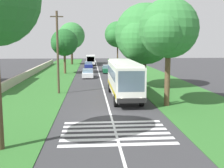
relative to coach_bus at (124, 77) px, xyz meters
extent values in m
plane|color=#333335|center=(-7.20, 1.80, -2.15)|extent=(160.00, 160.00, 0.00)
cube|color=#2D6628|center=(7.80, 10.00, -2.13)|extent=(120.00, 8.00, 0.04)
cube|color=#2D6628|center=(7.80, -6.40, -2.13)|extent=(120.00, 8.00, 0.04)
cube|color=silver|center=(7.80, 1.80, -2.14)|extent=(110.00, 0.16, 0.01)
cube|color=silver|center=(-0.03, 0.00, -0.05)|extent=(11.00, 2.50, 2.90)
cube|color=slate|center=(0.27, 0.00, 0.48)|extent=(9.68, 2.54, 0.85)
cube|color=slate|center=(-5.49, 0.00, 0.30)|extent=(0.08, 2.20, 1.74)
cube|color=#B29E19|center=(-0.03, 0.00, -1.05)|extent=(10.78, 2.53, 0.36)
cube|color=silver|center=(-0.03, 0.00, 1.49)|extent=(10.56, 2.30, 0.18)
cube|color=black|center=(-5.61, 0.00, -1.28)|extent=(0.16, 2.40, 0.40)
sphere|color=#F2EDCC|center=(-5.55, 0.80, -1.15)|extent=(0.24, 0.24, 0.24)
sphere|color=#F2EDCC|center=(-5.55, -0.81, -1.15)|extent=(0.24, 0.24, 0.24)
cylinder|color=black|center=(-3.93, 1.15, -1.60)|extent=(1.10, 0.32, 1.10)
cylinder|color=black|center=(3.47, 1.15, -1.60)|extent=(1.10, 0.32, 1.10)
cylinder|color=black|center=(-3.93, -1.15, -1.60)|extent=(1.10, 0.32, 1.10)
cylinder|color=black|center=(3.47, -1.15, -1.60)|extent=(1.10, 0.32, 1.10)
cube|color=silver|center=(-13.29, 1.80, -2.14)|extent=(0.45, 6.80, 0.01)
cube|color=silver|center=(-12.39, 1.80, -2.14)|extent=(0.45, 6.80, 0.01)
cube|color=silver|center=(-11.49, 1.80, -2.14)|extent=(0.45, 6.80, 0.01)
cube|color=silver|center=(-10.59, 1.80, -2.14)|extent=(0.45, 6.80, 0.01)
cube|color=silver|center=(-9.69, 1.80, -2.14)|extent=(0.45, 6.80, 0.01)
cube|color=silver|center=(-8.79, 1.80, -2.14)|extent=(0.45, 6.80, 0.01)
cube|color=silver|center=(17.13, 3.79, -1.62)|extent=(4.30, 1.75, 0.70)
cube|color=slate|center=(17.03, 3.79, -0.99)|extent=(2.00, 1.61, 0.55)
cylinder|color=black|center=(15.78, 4.57, -1.83)|extent=(0.64, 0.22, 0.64)
cylinder|color=black|center=(18.48, 4.57, -1.83)|extent=(0.64, 0.22, 0.64)
cylinder|color=black|center=(15.78, 3.01, -1.83)|extent=(0.64, 0.22, 0.64)
cylinder|color=black|center=(18.48, 3.01, -1.83)|extent=(0.64, 0.22, 0.64)
cube|color=#145933|center=(24.32, 0.23, -1.62)|extent=(4.30, 1.75, 0.70)
cube|color=slate|center=(24.22, 0.23, -0.99)|extent=(2.00, 1.61, 0.55)
cylinder|color=black|center=(22.97, 1.01, -1.83)|extent=(0.64, 0.22, 0.64)
cylinder|color=black|center=(25.67, 1.01, -1.83)|extent=(0.64, 0.22, 0.64)
cylinder|color=black|center=(22.97, -0.55, -1.83)|extent=(0.64, 0.22, 0.64)
cylinder|color=black|center=(25.67, -0.55, -1.83)|extent=(0.64, 0.22, 0.64)
cube|color=navy|center=(34.23, 3.75, -1.62)|extent=(4.30, 1.75, 0.70)
cube|color=slate|center=(34.13, 3.75, -0.99)|extent=(2.00, 1.61, 0.55)
cylinder|color=black|center=(32.88, 4.53, -1.83)|extent=(0.64, 0.22, 0.64)
cylinder|color=black|center=(35.58, 4.53, -1.83)|extent=(0.64, 0.22, 0.64)
cylinder|color=black|center=(32.88, 2.97, -1.83)|extent=(0.64, 0.22, 0.64)
cylinder|color=black|center=(35.58, 2.97, -1.83)|extent=(0.64, 0.22, 0.64)
cube|color=silver|center=(41.66, 3.30, -0.67)|extent=(6.00, 2.10, 2.10)
cube|color=slate|center=(41.86, 3.30, -0.29)|extent=(5.04, 2.13, 0.70)
cube|color=slate|center=(38.69, 3.30, -0.46)|extent=(0.06, 1.76, 1.18)
cylinder|color=black|center=(39.76, 4.25, -1.77)|extent=(0.76, 0.24, 0.76)
cylinder|color=black|center=(43.56, 4.25, -1.77)|extent=(0.76, 0.24, 0.76)
cylinder|color=black|center=(39.76, 2.35, -1.77)|extent=(0.76, 0.24, 0.76)
cylinder|color=black|center=(43.56, 2.35, -1.77)|extent=(0.76, 0.24, 0.76)
sphere|color=#286B2D|center=(-12.07, 8.14, 5.30)|extent=(2.90, 2.90, 2.90)
cylinder|color=#3D2D1E|center=(45.04, 8.06, 0.61)|extent=(0.54, 0.54, 5.43)
sphere|color=#337A38|center=(45.04, 8.06, 5.17)|extent=(6.72, 6.72, 6.72)
sphere|color=#337A38|center=(47.06, 8.06, 4.67)|extent=(4.22, 4.22, 4.22)
sphere|color=#337A38|center=(43.36, 9.07, 4.67)|extent=(3.93, 3.93, 3.93)
cylinder|color=brown|center=(23.38, 7.96, 0.01)|extent=(0.42, 0.42, 4.24)
sphere|color=#1E5623|center=(23.38, 7.96, 3.47)|extent=(4.85, 4.85, 4.85)
sphere|color=#1E5623|center=(24.83, 7.96, 3.10)|extent=(2.72, 2.72, 2.72)
sphere|color=#1E5623|center=(22.17, 8.69, 3.10)|extent=(2.98, 2.98, 2.98)
cylinder|color=brown|center=(-3.93, -3.42, 0.58)|extent=(0.48, 0.48, 5.38)
sphere|color=#337A38|center=(-3.93, -3.42, 4.69)|extent=(5.16, 5.16, 5.16)
sphere|color=#337A38|center=(-2.39, -3.42, 4.30)|extent=(3.38, 3.38, 3.38)
sphere|color=#337A38|center=(-5.23, -2.65, 4.30)|extent=(3.33, 3.33, 3.33)
cylinder|color=#4C3826|center=(53.63, -4.52, 0.81)|extent=(0.40, 0.40, 5.83)
sphere|color=#286B2D|center=(53.63, -4.52, 5.77)|extent=(7.42, 7.42, 7.42)
sphere|color=#286B2D|center=(55.86, -4.52, 5.21)|extent=(4.68, 4.68, 4.68)
sphere|color=#286B2D|center=(51.78, -3.41, 5.21)|extent=(4.43, 4.43, 4.43)
cylinder|color=#3D2D1E|center=(6.63, -3.43, 0.17)|extent=(0.42, 0.42, 4.56)
sphere|color=#337A38|center=(6.63, -3.43, 4.51)|extent=(7.50, 7.50, 7.50)
sphere|color=#337A38|center=(8.87, -3.43, 3.95)|extent=(4.91, 4.91, 4.91)
sphere|color=#337A38|center=(4.75, -2.30, 3.95)|extent=(4.38, 4.38, 4.38)
cylinder|color=#473828|center=(2.96, 6.87, 2.35)|extent=(0.24, 0.24, 8.91)
cube|color=#3D3326|center=(2.96, 6.87, 6.21)|extent=(0.12, 1.40, 0.12)
cube|color=#B2A893|center=(12.80, 13.40, -1.57)|extent=(70.00, 0.40, 1.07)
cylinder|color=#26262D|center=(-3.08, -3.70, -1.68)|extent=(0.28, 0.28, 0.85)
cylinder|color=#3F3F47|center=(-3.08, -3.70, -0.96)|extent=(0.34, 0.34, 0.60)
sphere|color=tan|center=(-3.08, -3.70, -0.54)|extent=(0.24, 0.24, 0.24)
camera|label=1|loc=(-28.22, 3.34, 3.48)|focal=45.29mm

